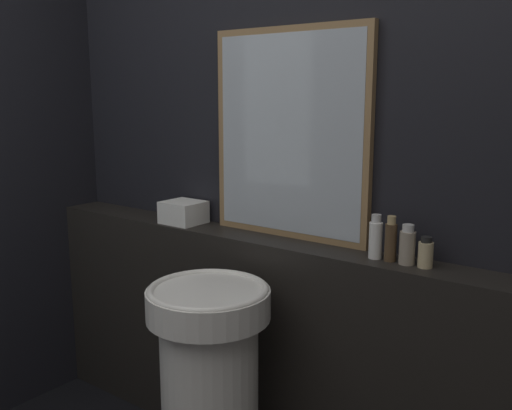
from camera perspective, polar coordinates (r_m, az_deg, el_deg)
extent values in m
cube|color=black|center=(2.19, 4.56, 5.80)|extent=(8.00, 0.06, 2.50)
cube|color=black|center=(2.31, 2.56, -14.57)|extent=(2.43, 0.19, 0.90)
cylinder|color=white|center=(1.96, -4.79, -9.82)|extent=(0.42, 0.42, 0.10)
torus|color=white|center=(1.94, -4.81, -8.43)|extent=(0.41, 0.41, 0.02)
cube|color=#937047|center=(2.16, 3.39, 7.05)|extent=(0.67, 0.03, 0.79)
cube|color=#B2BCC6|center=(2.15, 3.25, 7.04)|extent=(0.62, 0.02, 0.74)
cube|color=white|center=(2.45, -7.26, -0.72)|extent=(0.16, 0.15, 0.09)
cylinder|color=white|center=(1.95, 11.86, -3.48)|extent=(0.04, 0.04, 0.12)
cylinder|color=silver|center=(1.94, 11.95, -1.33)|extent=(0.03, 0.03, 0.03)
cylinder|color=#4C3823|center=(1.93, 13.31, -3.68)|extent=(0.04, 0.04, 0.13)
cylinder|color=tan|center=(1.92, 13.41, -1.47)|extent=(0.03, 0.03, 0.03)
cylinder|color=gray|center=(1.91, 14.88, -4.17)|extent=(0.05, 0.05, 0.11)
cylinder|color=silver|center=(1.90, 14.98, -2.25)|extent=(0.04, 0.04, 0.02)
cylinder|color=#C6B284|center=(1.90, 16.60, -4.80)|extent=(0.05, 0.05, 0.08)
cylinder|color=black|center=(1.88, 16.68, -3.33)|extent=(0.03, 0.03, 0.02)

